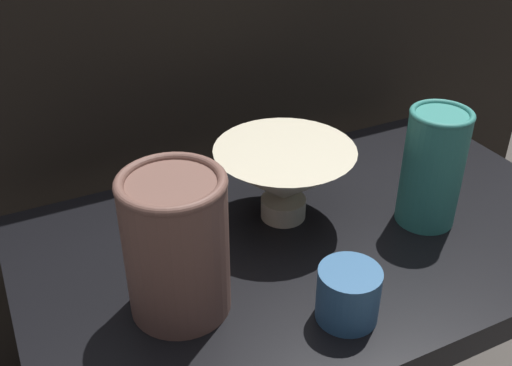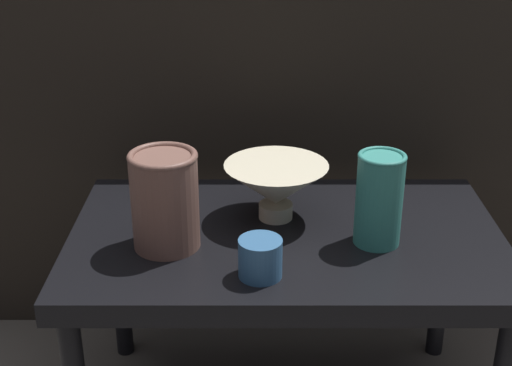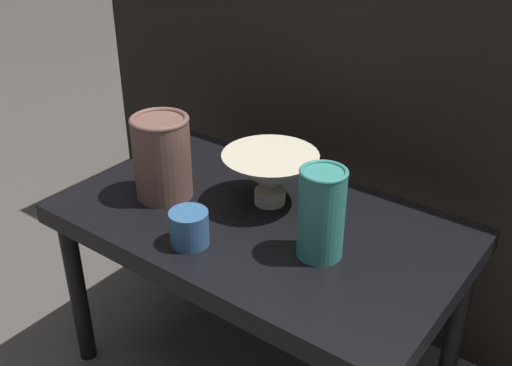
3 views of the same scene
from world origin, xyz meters
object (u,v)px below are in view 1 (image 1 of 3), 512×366
bowl (284,176)px  vase_colorful_right (433,167)px  cup (348,294)px  vase_textured_left (176,243)px

bowl → vase_colorful_right: size_ratio=1.15×
vase_colorful_right → cup: vase_colorful_right is taller
vase_colorful_right → cup: size_ratio=2.34×
bowl → vase_colorful_right: (0.17, -0.09, 0.02)m
vase_textured_left → vase_colorful_right: 0.35m
vase_colorful_right → vase_textured_left: bearing=-178.2°
vase_textured_left → cup: (0.16, -0.10, -0.05)m
vase_textured_left → cup: vase_textured_left is taller
cup → bowl: bearing=81.7°
bowl → vase_textured_left: size_ratio=1.11×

